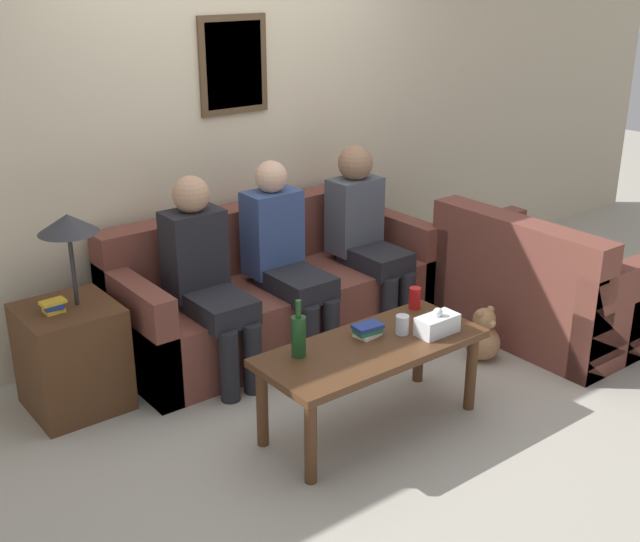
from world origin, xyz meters
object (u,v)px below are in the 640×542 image
at_px(couch_main, 274,293).
at_px(teddy_bear, 483,337).
at_px(coffee_table, 372,356).
at_px(wine_bottle, 299,335).
at_px(person_middle, 285,253).
at_px(person_left, 206,273).
at_px(drinking_glass, 402,325).
at_px(person_right, 365,229).
at_px(couch_side, 539,292).

relative_size(couch_main, teddy_bear, 6.21).
relative_size(coffee_table, teddy_bear, 3.55).
height_order(wine_bottle, person_middle, person_middle).
relative_size(coffee_table, person_left, 1.02).
distance_m(coffee_table, drinking_glass, 0.24).
bearing_deg(person_middle, wine_bottle, -121.91).
xyz_separation_m(coffee_table, person_left, (-0.36, 1.02, 0.23)).
bearing_deg(drinking_glass, person_right, 58.18).
xyz_separation_m(drinking_glass, person_middle, (-0.01, 1.04, 0.10)).
bearing_deg(person_left, teddy_bear, -31.66).
bearing_deg(coffee_table, teddy_bear, 8.20).
bearing_deg(couch_main, teddy_bear, -52.51).
bearing_deg(couch_main, person_right, -15.11).
bearing_deg(couch_side, person_middle, 58.51).
relative_size(couch_main, drinking_glass, 20.83).
height_order(person_middle, teddy_bear, person_middle).
distance_m(couch_main, person_left, 0.71).
relative_size(drinking_glass, person_middle, 0.09).
relative_size(couch_side, drinking_glass, 12.52).
xyz_separation_m(couch_side, person_left, (-1.97, 0.85, 0.34)).
height_order(drinking_glass, person_right, person_right).
height_order(drinking_glass, person_middle, person_middle).
distance_m(wine_bottle, teddy_bear, 1.49).
height_order(couch_main, teddy_bear, couch_main).
bearing_deg(wine_bottle, couch_main, 60.96).
xyz_separation_m(wine_bottle, person_right, (1.23, 0.92, 0.06)).
bearing_deg(teddy_bear, coffee_table, -171.80).
relative_size(couch_main, coffee_table, 1.75).
distance_m(couch_main, person_right, 0.73).
relative_size(wine_bottle, person_middle, 0.25).
distance_m(couch_main, person_middle, 0.38).
bearing_deg(teddy_bear, wine_bottle, -179.00).
height_order(couch_side, drinking_glass, couch_side).
bearing_deg(drinking_glass, teddy_bear, 10.39).
height_order(coffee_table, person_left, person_left).
xyz_separation_m(couch_main, couch_side, (1.37, -1.04, 0.00)).
bearing_deg(wine_bottle, person_middle, 58.09).
bearing_deg(teddy_bear, couch_main, 127.49).
height_order(couch_side, person_left, person_left).
bearing_deg(couch_main, couch_side, -37.30).
xyz_separation_m(couch_main, person_left, (-0.60, -0.19, 0.34)).
xyz_separation_m(person_left, person_right, (1.22, 0.02, 0.01)).
bearing_deg(person_middle, person_right, 1.05).
bearing_deg(person_middle, couch_main, 77.82).
xyz_separation_m(person_middle, person_right, (0.66, 0.01, 0.02)).
distance_m(couch_side, coffee_table, 1.61).
bearing_deg(wine_bottle, person_right, 36.85).
bearing_deg(couch_side, coffee_table, 96.15).
bearing_deg(person_left, couch_main, 17.66).
bearing_deg(coffee_table, couch_side, 6.15).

